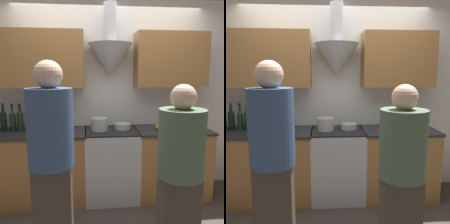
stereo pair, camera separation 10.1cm
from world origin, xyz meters
TOP-DOWN VIEW (x-y plane):
  - ground_plane at (0.00, 0.00)m, footprint 12.00×12.00m
  - wall_back at (-0.06, 0.63)m, footprint 8.40×0.57m
  - counter_left at (-0.98, 0.36)m, footprint 1.32×0.62m
  - counter_right at (0.80, 0.36)m, footprint 0.95×0.62m
  - stove_range at (0.00, 0.36)m, footprint 0.67×0.60m
  - wine_bottle_2 at (-1.34, 0.43)m, footprint 0.08×0.08m
  - wine_bottle_3 at (-1.23, 0.43)m, footprint 0.07×0.07m
  - wine_bottle_4 at (-1.14, 0.42)m, footprint 0.08×0.08m
  - wine_bottle_5 at (-1.04, 0.44)m, footprint 0.08×0.08m
  - wine_bottle_6 at (-0.95, 0.44)m, footprint 0.08×0.08m
  - wine_bottle_7 at (-0.86, 0.42)m, footprint 0.07×0.07m
  - wine_bottle_8 at (-0.78, 0.41)m, footprint 0.08×0.08m
  - wine_bottle_9 at (-0.68, 0.42)m, footprint 0.07×0.07m
  - stock_pot at (-0.15, 0.35)m, footprint 0.22×0.22m
  - mixing_bowl at (0.15, 0.40)m, footprint 0.21×0.21m
  - orange_fruit at (0.60, 0.32)m, footprint 0.07×0.07m
  - chefs_knife at (0.81, 0.48)m, footprint 0.27×0.13m
  - person_foreground_left at (-0.57, -0.84)m, footprint 0.34×0.34m
  - person_foreground_right at (0.42, -0.89)m, footprint 0.36×0.36m

SIDE VIEW (x-z plane):
  - ground_plane at x=0.00m, z-range 0.00..0.00m
  - counter_left at x=-0.98m, z-range 0.00..0.91m
  - counter_right at x=0.80m, z-range 0.00..0.91m
  - stove_range at x=0.00m, z-range 0.00..0.91m
  - person_foreground_right at x=0.42m, z-range 0.07..1.62m
  - chefs_knife at x=0.81m, z-range 0.91..0.92m
  - orange_fruit at x=0.60m, z-range 0.91..0.98m
  - mixing_bowl at x=0.15m, z-range 0.91..0.98m
  - person_foreground_left at x=-0.57m, z-range 0.09..1.81m
  - stock_pot at x=-0.15m, z-range 0.91..1.07m
  - wine_bottle_8 at x=-0.78m, z-range 0.88..1.19m
  - wine_bottle_5 at x=-1.04m, z-range 0.88..1.19m
  - wine_bottle_7 at x=-0.86m, z-range 0.88..1.20m
  - wine_bottle_9 at x=-0.68m, z-range 0.88..1.21m
  - wine_bottle_3 at x=-1.23m, z-range 0.87..1.22m
  - wine_bottle_6 at x=-0.95m, z-range 0.87..1.23m
  - wine_bottle_4 at x=-1.14m, z-range 0.88..1.23m
  - wine_bottle_2 at x=-1.34m, z-range 0.88..1.23m
  - wall_back at x=-0.06m, z-range 0.17..2.77m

